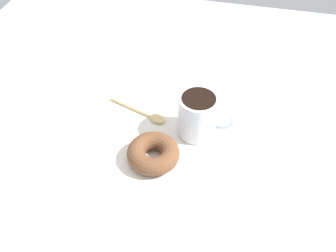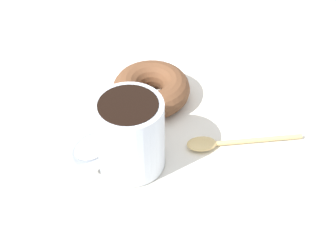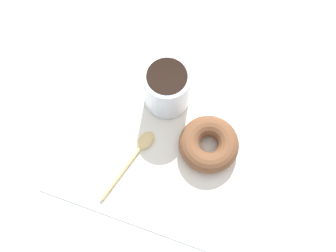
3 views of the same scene
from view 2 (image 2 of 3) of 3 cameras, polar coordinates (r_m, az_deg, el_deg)
ground_plane at (r=70.90cm, az=-0.61°, el=-0.67°), size 120.00×120.00×2.00cm
napkin at (r=68.49cm, az=-0.00°, el=-1.30°), size 35.33×35.33×0.30cm
coffee_cup at (r=62.34cm, az=-4.09°, el=-0.86°), size 7.77×11.23×9.04cm
donut at (r=72.48cm, az=-1.70°, el=3.78°), size 10.00×10.00×3.53cm
spoon at (r=67.52cm, az=5.20°, el=-1.70°), size 5.94×13.87×0.90cm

